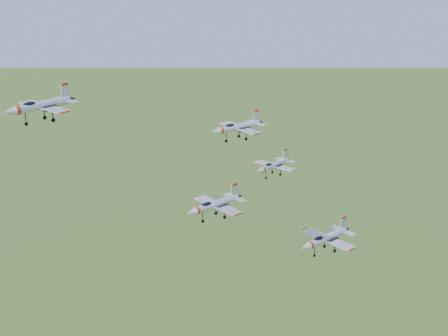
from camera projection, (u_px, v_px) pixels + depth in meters
jet_lead at (41, 105)px, 97.77m from camera, size 13.03×11.04×3.53m
jet_left_high at (238, 127)px, 100.98m from camera, size 10.70×8.81×2.86m
jet_right_high at (215, 204)px, 92.14m from camera, size 10.94×9.11×2.92m
jet_left_low at (273, 165)px, 118.60m from camera, size 10.52×8.92×2.85m
jet_right_low at (326, 238)px, 105.98m from camera, size 12.58×10.47×3.36m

